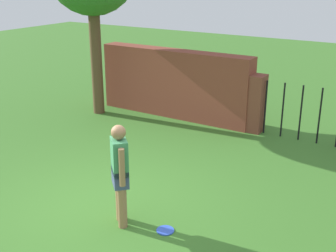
% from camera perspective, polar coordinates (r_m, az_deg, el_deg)
% --- Properties ---
extents(ground_plane, '(40.00, 40.00, 0.00)m').
position_cam_1_polar(ground_plane, '(7.58, -8.45, -10.19)').
color(ground_plane, '#3D7528').
extents(brick_wall, '(4.31, 0.50, 1.78)m').
position_cam_1_polar(brick_wall, '(11.71, 0.85, 5.51)').
color(brick_wall, brown).
rests_on(brick_wall, ground).
extents(person, '(0.42, 0.41, 1.62)m').
position_cam_1_polar(person, '(6.67, -6.23, -5.76)').
color(person, '#9E704C').
rests_on(person, ground).
extents(fence_gate, '(3.09, 0.44, 1.40)m').
position_cam_1_polar(fence_gate, '(10.44, 17.91, 1.68)').
color(fence_gate, brown).
rests_on(fence_gate, ground).
extents(frisbee_blue, '(0.27, 0.27, 0.02)m').
position_cam_1_polar(frisbee_blue, '(6.86, -0.36, -13.33)').
color(frisbee_blue, blue).
rests_on(frisbee_blue, ground).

